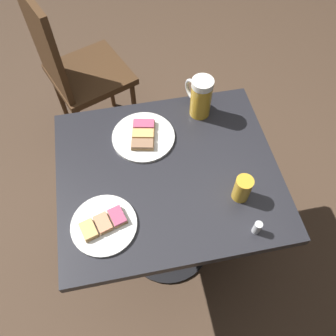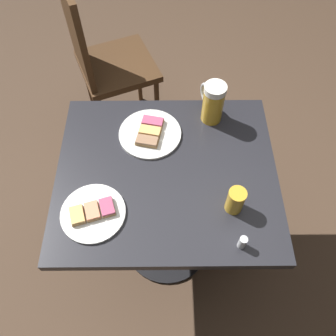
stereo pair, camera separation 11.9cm
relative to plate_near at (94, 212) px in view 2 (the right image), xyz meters
name	(u,v)px [view 2 (the right image)]	position (x,y,z in m)	size (l,w,h in m)	color
ground_plane	(168,241)	(-0.16, 0.24, -0.71)	(6.00, 6.00, 0.00)	#4C3828
cafe_table	(168,192)	(-0.16, 0.24, -0.17)	(0.68, 0.78, 0.71)	black
plate_near	(94,212)	(0.00, 0.00, 0.00)	(0.21, 0.21, 0.03)	white
plate_far	(151,133)	(-0.33, 0.18, 0.00)	(0.24, 0.24, 0.03)	white
beer_mug	(214,102)	(-0.41, 0.41, 0.08)	(0.13, 0.09, 0.17)	gold
beer_glass_small	(237,200)	(-0.02, 0.46, 0.04)	(0.06, 0.06, 0.10)	gold
salt_shaker	(244,242)	(0.11, 0.47, 0.02)	(0.02, 0.02, 0.05)	silver
cafe_chair	(103,58)	(-0.95, -0.09, -0.16)	(0.50, 0.50, 0.96)	#472D19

